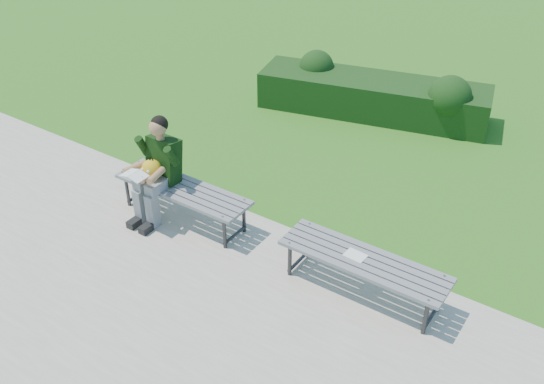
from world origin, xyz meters
TOP-DOWN VIEW (x-y plane):
  - ground at (0.00, 0.00)m, footprint 80.00×80.00m
  - walkway at (0.00, -1.75)m, footprint 30.00×3.50m
  - hedge at (-0.10, 3.49)m, footprint 3.82×1.77m
  - bench_left at (-0.74, -0.56)m, footprint 1.80×0.50m
  - bench_right at (1.70, -0.54)m, footprint 1.80×0.50m
  - seated_boy at (-1.04, -0.65)m, footprint 0.56×0.76m
  - paper_sheet at (1.60, -0.54)m, footprint 0.23×0.17m

SIDE VIEW (x-z plane):
  - ground at x=0.00m, z-range 0.00..0.00m
  - walkway at x=0.00m, z-range 0.00..0.02m
  - hedge at x=-0.10m, z-range -0.10..0.81m
  - bench_left at x=-0.74m, z-range 0.19..0.64m
  - bench_right at x=1.70m, z-range 0.19..0.64m
  - paper_sheet at x=1.60m, z-range 0.47..0.48m
  - seated_boy at x=-1.04m, z-range 0.06..1.37m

